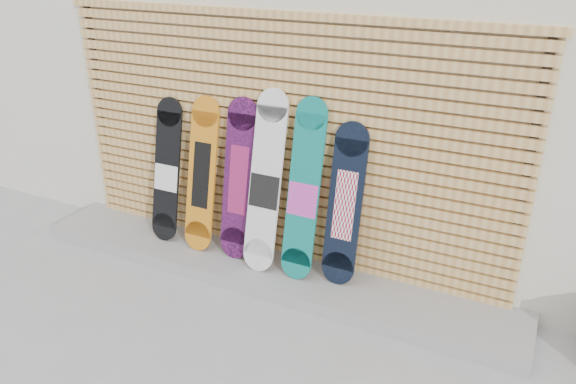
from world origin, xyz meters
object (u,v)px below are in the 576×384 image
at_px(snowboard_0, 167,172).
at_px(snowboard_2, 239,180).
at_px(snowboard_3, 265,184).
at_px(snowboard_5, 345,205).
at_px(snowboard_1, 202,175).
at_px(snowboard_4, 304,192).

xyz_separation_m(snowboard_0, snowboard_2, (0.79, 0.01, 0.06)).
bearing_deg(snowboard_3, snowboard_0, 177.92).
distance_m(snowboard_0, snowboard_2, 0.79).
bearing_deg(snowboard_0, snowboard_5, 0.73).
bearing_deg(snowboard_2, snowboard_1, -177.42).
distance_m(snowboard_3, snowboard_4, 0.36).
bearing_deg(snowboard_4, snowboard_0, 179.09).
bearing_deg(snowboard_5, snowboard_3, -174.99).
relative_size(snowboard_1, snowboard_5, 1.03).
height_order(snowboard_3, snowboard_4, snowboard_3).
relative_size(snowboard_2, snowboard_5, 1.06).
bearing_deg(snowboard_1, snowboard_3, -2.86).
height_order(snowboard_2, snowboard_3, snowboard_3).
xyz_separation_m(snowboard_1, snowboard_2, (0.38, 0.02, 0.02)).
bearing_deg(snowboard_4, snowboard_5, 7.35).
bearing_deg(snowboard_1, snowboard_4, -0.97).
bearing_deg(snowboard_4, snowboard_1, 179.03).
distance_m(snowboard_3, snowboard_5, 0.72).
height_order(snowboard_0, snowboard_4, snowboard_4).
height_order(snowboard_0, snowboard_2, snowboard_2).
height_order(snowboard_0, snowboard_3, snowboard_3).
xyz_separation_m(snowboard_3, snowboard_4, (0.36, 0.02, -0.01)).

